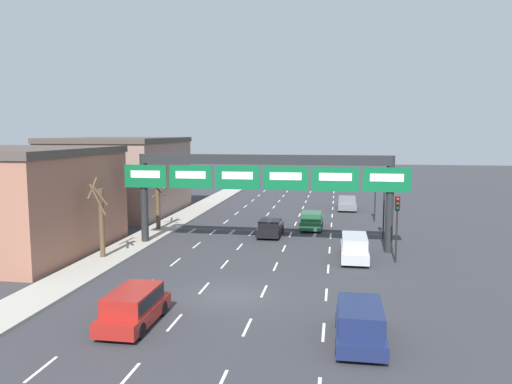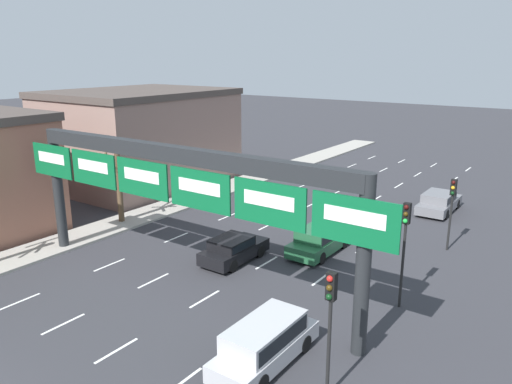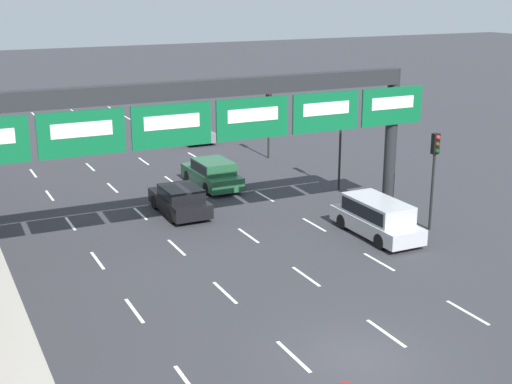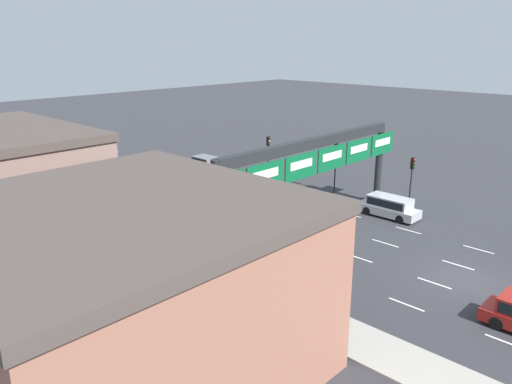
{
  "view_description": "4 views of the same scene",
  "coord_description": "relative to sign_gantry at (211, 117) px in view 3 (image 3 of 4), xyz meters",
  "views": [
    {
      "loc": [
        5.41,
        -24.51,
        8.46
      ],
      "look_at": [
        -0.31,
        10.29,
        4.21
      ],
      "focal_mm": 35.0,
      "sensor_mm": 36.0,
      "label": 1
    },
    {
      "loc": [
        15.34,
        -4.36,
        10.63
      ],
      "look_at": [
        1.24,
        15.59,
        3.93
      ],
      "focal_mm": 35.0,
      "sensor_mm": 36.0,
      "label": 2
    },
    {
      "loc": [
        -10.82,
        -15.28,
        10.48
      ],
      "look_at": [
        -0.6,
        5.65,
        3.67
      ],
      "focal_mm": 50.0,
      "sensor_mm": 36.0,
      "label": 3
    },
    {
      "loc": [
        -27.17,
        -9.31,
        13.21
      ],
      "look_at": [
        -0.92,
        15.71,
        2.18
      ],
      "focal_mm": 35.0,
      "sensor_mm": 36.0,
      "label": 4
    }
  ],
  "objects": [
    {
      "name": "ground_plane",
      "position": [
        0.0,
        -11.04,
        -5.35
      ],
      "size": [
        220.0,
        220.0,
        0.0
      ],
      "primitive_type": "plane",
      "color": "#333338"
    },
    {
      "name": "lane_dashes",
      "position": [
        -0.0,
        2.46,
        -5.34
      ],
      "size": [
        10.02,
        67.0,
        0.01
      ],
      "color": "white",
      "rests_on": "ground_plane"
    },
    {
      "name": "sign_gantry",
      "position": [
        0.0,
        0.0,
        0.0
      ],
      "size": [
        20.8,
        0.7,
        6.83
      ],
      "color": "#232628",
      "rests_on": "ground_plane"
    },
    {
      "name": "car_grey",
      "position": [
        6.49,
        19.34,
        -4.58
      ],
      "size": [
        1.99,
        4.83,
        1.43
      ],
      "color": "slate",
      "rests_on": "ground_plane"
    },
    {
      "name": "car_black",
      "position": [
        0.07,
        4.13,
        -4.62
      ],
      "size": [
        1.85,
        4.06,
        1.36
      ],
      "color": "black",
      "rests_on": "ground_plane"
    },
    {
      "name": "car_green",
      "position": [
        3.24,
        7.77,
        -4.55
      ],
      "size": [
        1.88,
        4.54,
        1.5
      ],
      "color": "#235B38",
      "rests_on": "ground_plane"
    },
    {
      "name": "suv_silver",
      "position": [
        6.61,
        -2.48,
        -4.43
      ],
      "size": [
        1.79,
        4.75,
        1.64
      ],
      "color": "#B7B7BC",
      "rests_on": "ground_plane"
    },
    {
      "name": "traffic_light_near_gantry",
      "position": [
        9.25,
        -2.84,
        -2.23
      ],
      "size": [
        0.3,
        0.35,
        4.34
      ],
      "color": "black",
      "rests_on": "ground_plane"
    },
    {
      "name": "traffic_light_mid_block",
      "position": [
        8.96,
        12.37,
        -2.39
      ],
      "size": [
        0.3,
        0.35,
        4.12
      ],
      "color": "black",
      "rests_on": "ground_plane"
    },
    {
      "name": "traffic_light_far_end",
      "position": [
        9.06,
        4.35,
        -1.97
      ],
      "size": [
        0.3,
        0.35,
        4.74
      ],
      "color": "black",
      "rests_on": "ground_plane"
    }
  ]
}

